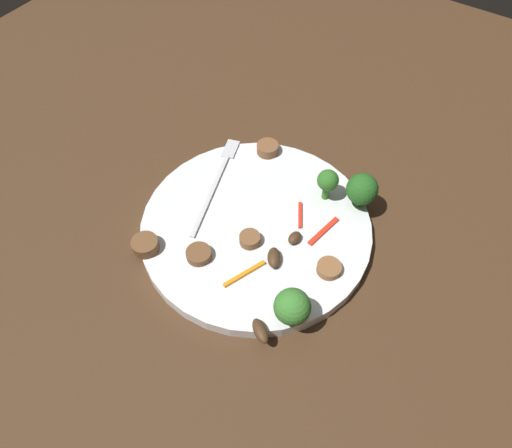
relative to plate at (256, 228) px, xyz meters
name	(u,v)px	position (x,y,z in m)	size (l,w,h in m)	color
ground_plane	(256,232)	(0.00, 0.00, -0.01)	(1.40, 1.40, 0.00)	#422B19
plate	(256,228)	(0.00, 0.00, 0.00)	(0.30, 0.30, 0.02)	white
fork	(218,178)	(0.04, 0.09, 0.01)	(0.17, 0.07, 0.00)	silver
broccoli_floret_0	(292,307)	(-0.09, -0.11, 0.04)	(0.04, 0.04, 0.05)	#408630
broccoli_floret_1	(328,181)	(0.09, -0.05, 0.04)	(0.03, 0.03, 0.05)	#347525
broccoli_floret_2	(362,189)	(0.10, -0.09, 0.04)	(0.04, 0.04, 0.05)	#296420
sausage_slice_0	(329,268)	(-0.01, -0.11, 0.01)	(0.03, 0.03, 0.01)	brown
sausage_slice_1	(250,239)	(-0.03, -0.01, 0.01)	(0.03, 0.03, 0.01)	brown
sausage_slice_2	(145,245)	(-0.11, 0.09, 0.02)	(0.03, 0.03, 0.02)	brown
sausage_slice_3	(268,148)	(0.12, 0.06, 0.02)	(0.03, 0.03, 0.01)	brown
sausage_slice_4	(199,254)	(-0.08, 0.03, 0.01)	(0.03, 0.03, 0.01)	brown
mushroom_0	(274,258)	(-0.03, -0.05, 0.02)	(0.03, 0.02, 0.01)	#422B19
mushroom_1	(295,238)	(0.01, -0.05, 0.01)	(0.02, 0.01, 0.01)	#422B19
mushroom_2	(260,331)	(-0.12, -0.09, 0.01)	(0.03, 0.01, 0.01)	#422B19
pepper_strip_0	(300,215)	(0.04, -0.04, 0.01)	(0.04, 0.00, 0.00)	red
pepper_strip_1	(323,231)	(0.04, -0.08, 0.01)	(0.06, 0.01, 0.00)	red
pepper_strip_2	(244,274)	(-0.07, -0.03, 0.01)	(0.06, 0.00, 0.00)	orange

